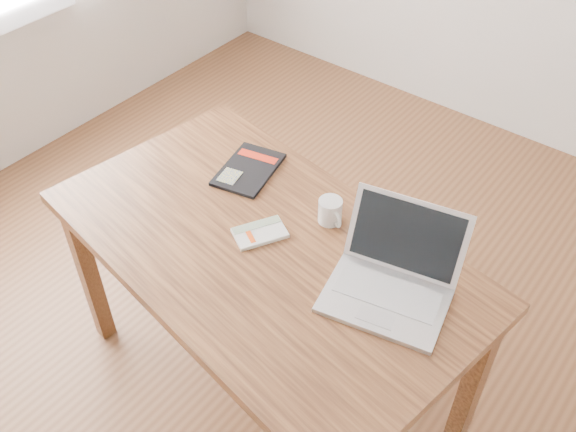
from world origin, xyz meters
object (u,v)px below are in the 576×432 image
Objects in this scene: black_guidebook at (249,169)px; coffee_mug at (330,211)px; white_guidebook at (260,233)px; laptop at (392,277)px; desk at (264,264)px.

black_guidebook is 0.37m from coffee_mug.
laptop is (0.43, 0.06, 0.04)m from white_guidebook.
white_guidebook is at bearing -55.95° from black_guidebook.
coffee_mug is at bearing 73.27° from desk.
white_guidebook is 0.47× the size of laptop.
desk is 5.15× the size of black_guidebook.
desk is at bearing 179.69° from laptop.
desk is 14.22× the size of coffee_mug.
coffee_mug is (0.37, -0.03, 0.04)m from black_guidebook.
white_guidebook is at bearing -97.95° from coffee_mug.
laptop is (0.40, 0.09, 0.14)m from desk.
desk is 0.43m from laptop.
desk is at bearing -87.62° from coffee_mug.
black_guidebook reaches higher than desk.
black_guidebook is 2.76× the size of coffee_mug.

